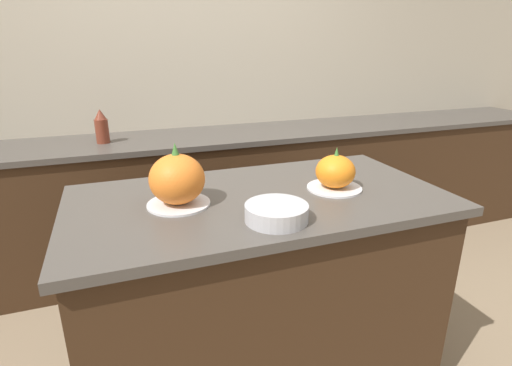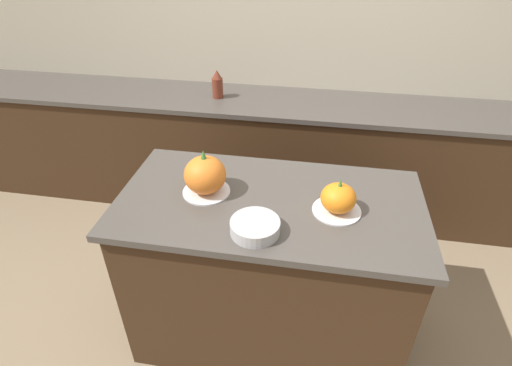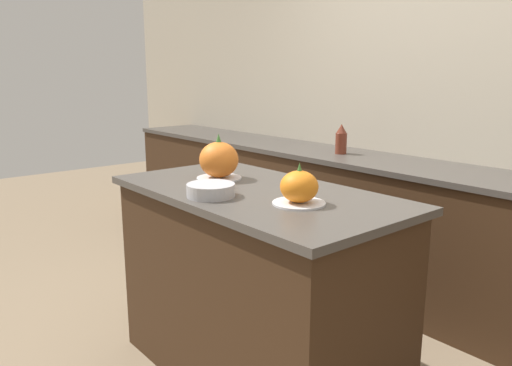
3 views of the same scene
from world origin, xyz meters
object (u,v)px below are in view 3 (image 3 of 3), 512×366
Objects in this scene: pumpkin_cake_left at (219,161)px; mixing_bowl at (211,190)px; bottle_tall at (341,140)px; pumpkin_cake_right at (299,188)px.

pumpkin_cake_left is 0.38m from mixing_bowl.
mixing_bowl is (0.55, -1.50, -0.04)m from bottle_tall.
mixing_bowl is (-0.34, -0.20, -0.04)m from pumpkin_cake_right.
pumpkin_cake_left reaches higher than pumpkin_cake_right.
bottle_tall is 1.60m from mixing_bowl.
bottle_tall is at bearing 101.89° from pumpkin_cake_left.
pumpkin_cake_left is 1.10× the size of bottle_tall.
pumpkin_cake_left reaches higher than bottle_tall.
pumpkin_cake_left is at bearing -78.11° from bottle_tall.
bottle_tall is at bearing 124.33° from pumpkin_cake_right.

